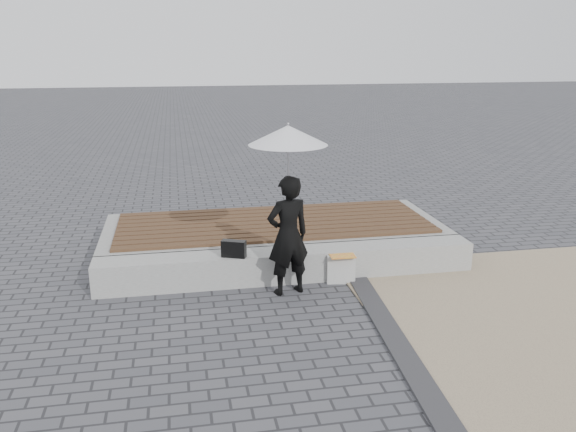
% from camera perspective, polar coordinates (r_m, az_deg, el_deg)
% --- Properties ---
extents(ground, '(80.00, 80.00, 0.00)m').
position_cam_1_polar(ground, '(6.54, 2.79, -11.20)').
color(ground, '#49484D').
rests_on(ground, ground).
extents(edging_band, '(0.61, 5.20, 0.04)m').
position_cam_1_polar(edging_band, '(6.31, 10.67, -12.34)').
color(edging_band, '#323134').
rests_on(edging_band, ground).
extents(seating_ledge, '(5.00, 0.45, 0.40)m').
position_cam_1_polar(seating_ledge, '(7.88, 0.10, -4.66)').
color(seating_ledge, '#B0B0AB').
rests_on(seating_ledge, ground).
extents(timber_platform, '(5.00, 2.00, 0.40)m').
position_cam_1_polar(timber_platform, '(9.00, -1.34, -1.99)').
color(timber_platform, '#A0A09C').
rests_on(timber_platform, ground).
extents(timber_decking, '(4.60, 1.80, 0.04)m').
position_cam_1_polar(timber_decking, '(8.93, -1.35, -0.65)').
color(timber_decking, brown).
rests_on(timber_decking, timber_platform).
extents(woman, '(0.62, 0.49, 1.50)m').
position_cam_1_polar(woman, '(7.26, 0.00, -1.89)').
color(woman, black).
rests_on(woman, ground).
extents(parasol, '(0.94, 0.94, 1.20)m').
position_cam_1_polar(parasol, '(6.98, 0.00, 7.75)').
color(parasol, '#A9A9AD').
rests_on(parasol, ground).
extents(handbag, '(0.33, 0.22, 0.22)m').
position_cam_1_polar(handbag, '(7.56, -5.21, -3.15)').
color(handbag, black).
rests_on(handbag, seating_ledge).
extents(canvas_tote, '(0.38, 0.21, 0.38)m').
position_cam_1_polar(canvas_tote, '(7.80, 5.07, -5.02)').
color(canvas_tote, silver).
rests_on(canvas_tote, ground).
extents(magazine, '(0.34, 0.25, 0.01)m').
position_cam_1_polar(magazine, '(7.69, 5.21, -3.78)').
color(magazine, '#E93F2E').
rests_on(magazine, canvas_tote).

